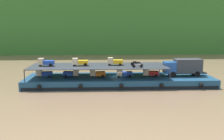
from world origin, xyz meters
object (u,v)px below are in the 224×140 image
Objects in this scene: mini_truck_upper_stern at (46,62)px; mini_truck_upper_mid at (80,62)px; mini_truck_upper_fore at (115,61)px; mini_truck_lower_stern at (44,73)px; cargo_barge at (119,81)px; mini_truck_lower_mid at (97,73)px; covered_lorry at (183,67)px; motorcycle_upper_port at (137,65)px; motorcycle_upper_centre at (136,63)px; mini_truck_lower_aft at (71,73)px; mini_truck_lower_fore at (124,73)px; mini_truck_lower_bow at (150,73)px.

mini_truck_upper_mid is at bearing 0.40° from mini_truck_upper_stern.
mini_truck_lower_stern is at bearing -178.08° from mini_truck_upper_fore.
mini_truck_lower_mid is (-3.99, -0.40, 1.44)m from cargo_barge.
covered_lorry is (11.68, 0.14, 2.44)m from cargo_barge.
mini_truck_upper_stern is 1.47× the size of motorcycle_upper_port.
mini_truck_upper_mid is 10.26m from motorcycle_upper_port.
mini_truck_lower_aft is at bearing 179.85° from motorcycle_upper_centre.
mini_truck_lower_bow is at bearing 3.70° from mini_truck_lower_fore.
mini_truck_upper_fore is (7.83, 0.45, 2.00)m from mini_truck_lower_aft.
mini_truck_upper_fore is at bearing 2.12° from mini_truck_upper_stern.
cargo_barge is at bearing -0.38° from mini_truck_lower_aft.
mini_truck_lower_stern is 1.44× the size of motorcycle_upper_centre.
mini_truck_lower_bow reaches higher than cargo_barge.
mini_truck_upper_stern is at bearing -179.98° from mini_truck_lower_aft.
motorcycle_upper_port is at bearing -141.52° from mini_truck_lower_bow.
mini_truck_upper_stern is 6.00m from mini_truck_upper_mid.
mini_truck_lower_mid is 3.69m from mini_truck_upper_mid.
motorcycle_upper_centre is at bearing 89.38° from motorcycle_upper_port.
cargo_barge is 4.20× the size of covered_lorry.
mini_truck_upper_fore reaches higher than mini_truck_lower_bow.
cargo_barge is at bearing 177.91° from mini_truck_lower_bow.
mini_truck_lower_bow is 12.81m from mini_truck_upper_mid.
mini_truck_lower_mid is at bearing -178.05° from covered_lorry.
mini_truck_lower_mid is at bearing -9.16° from mini_truck_upper_mid.
mini_truck_lower_bow is 3.19m from motorcycle_upper_centre.
mini_truck_lower_aft is 0.99× the size of mini_truck_lower_mid.
cargo_barge is 4.33m from motorcycle_upper_centre.
covered_lorry is 2.84× the size of mini_truck_lower_mid.
cargo_barge is at bearing -0.36° from mini_truck_lower_stern.
mini_truck_lower_aft is 14.21m from mini_truck_lower_bow.
mini_truck_lower_stern is 0.98× the size of mini_truck_upper_stern.
motorcycle_upper_centre reaches higher than mini_truck_lower_stern.
motorcycle_upper_centre is at bearing -0.15° from mini_truck_lower_aft.
covered_lorry reaches higher than mini_truck_lower_bow.
covered_lorry is at bearing 3.21° from mini_truck_lower_bow.
motorcycle_upper_centre reaches higher than cargo_barge.
mini_truck_upper_mid reaches higher than motorcycle_upper_port.
mini_truck_lower_mid is 1.00× the size of mini_truck_upper_mid.
covered_lorry is 20.32m from mini_truck_lower_aft.
mini_truck_upper_fore is (3.20, 0.90, 2.00)m from mini_truck_lower_mid.
mini_truck_upper_stern reaches higher than mini_truck_lower_stern.
mini_truck_lower_stern reaches higher than cargo_barge.
covered_lorry is 4.17× the size of motorcycle_upper_port.
mini_truck_lower_stern is 0.99× the size of mini_truck_lower_fore.
covered_lorry is 2.86× the size of mini_truck_lower_fore.
mini_truck_lower_mid is at bearing 178.58° from mini_truck_lower_fore.
covered_lorry is at bearing 15.78° from motorcycle_upper_port.
mini_truck_upper_fore is at bearing 1.92° from mini_truck_lower_stern.
mini_truck_lower_aft is 0.99× the size of mini_truck_upper_mid.
covered_lorry is 2.89× the size of mini_truck_lower_stern.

